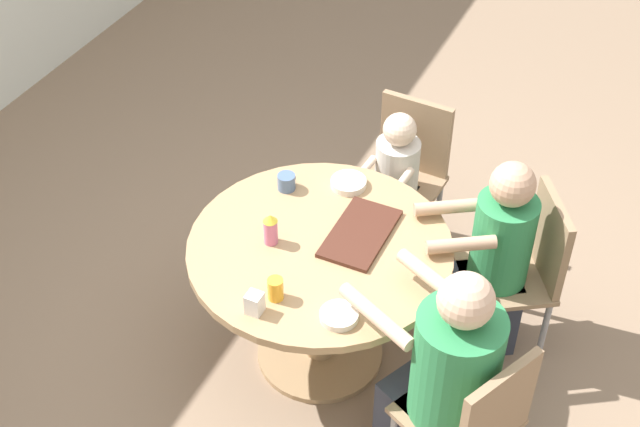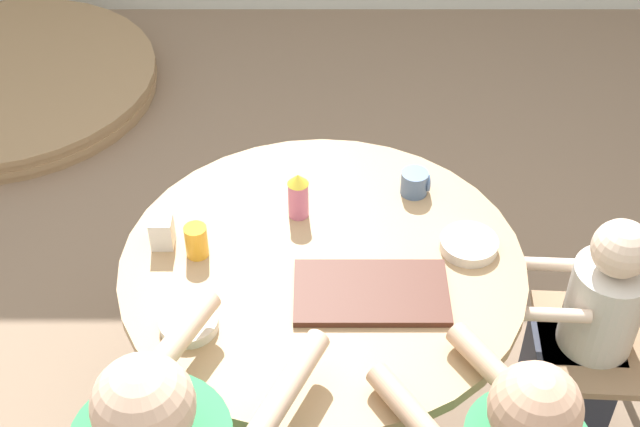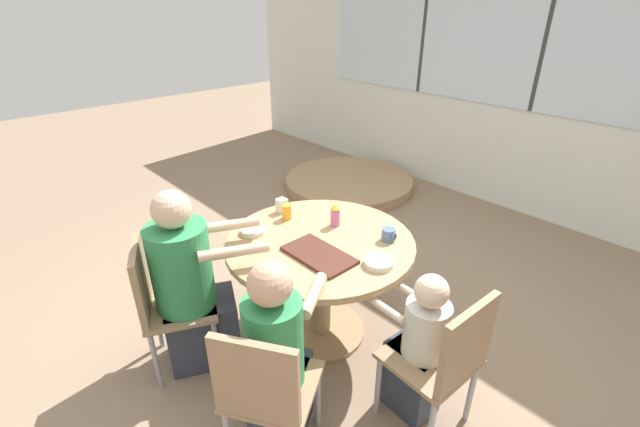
{
  "view_description": "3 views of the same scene",
  "coord_description": "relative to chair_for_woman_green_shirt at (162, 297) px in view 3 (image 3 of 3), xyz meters",
  "views": [
    {
      "loc": [
        -2.52,
        -1.18,
        3.34
      ],
      "look_at": [
        0.0,
        0.0,
        0.9
      ],
      "focal_mm": 50.0,
      "sensor_mm": 36.0,
      "label": 1
    },
    {
      "loc": [
        -0.01,
        -1.8,
        2.49
      ],
      "look_at": [
        0.0,
        0.0,
        0.9
      ],
      "focal_mm": 50.0,
      "sensor_mm": 36.0,
      "label": 2
    },
    {
      "loc": [
        1.64,
        -1.52,
        2.04
      ],
      "look_at": [
        0.0,
        0.0,
        0.9
      ],
      "focal_mm": 24.0,
      "sensor_mm": 36.0,
      "label": 3
    }
  ],
  "objects": [
    {
      "name": "person_toddler",
      "position": [
        1.2,
        0.81,
        -0.09
      ],
      "size": [
        0.43,
        0.25,
        0.89
      ],
      "rotation": [
        0.0,
        0.0,
        1.52
      ],
      "color": "#333847",
      "rests_on": "ground_plane"
    },
    {
      "name": "ground_plane",
      "position": [
        0.41,
        0.85,
        -0.5
      ],
      "size": [
        16.0,
        16.0,
        0.0
      ],
      "primitive_type": "plane",
      "color": "#8C725B"
    },
    {
      "name": "chair_for_toddler",
      "position": [
        1.36,
        0.8,
        0.0
      ],
      "size": [
        0.42,
        0.42,
        0.85
      ],
      "rotation": [
        0.0,
        0.0,
        1.52
      ],
      "color": "#937556",
      "rests_on": "ground_plane"
    },
    {
      "name": "sippy_cup",
      "position": [
        0.34,
        1.05,
        0.29
      ],
      "size": [
        0.06,
        0.06,
        0.15
      ],
      "color": "#CC668C",
      "rests_on": "dining_table"
    },
    {
      "name": "milk_carton_small",
      "position": [
        -0.05,
        0.92,
        0.26
      ],
      "size": [
        0.06,
        0.06,
        0.09
      ],
      "color": "silver",
      "rests_on": "dining_table"
    },
    {
      "name": "chair_for_woman_green_shirt",
      "position": [
        0.0,
        0.0,
        0.0
      ],
      "size": [
        0.53,
        0.53,
        0.85
      ],
      "rotation": [
        0.0,
        0.0,
        -0.45
      ],
      "color": "#937556",
      "rests_on": "ground_plane"
    },
    {
      "name": "juice_glass",
      "position": [
        0.06,
        0.88,
        0.27
      ],
      "size": [
        0.07,
        0.07,
        0.1
      ],
      "color": "gold",
      "rests_on": "dining_table"
    },
    {
      "name": "coffee_mug",
      "position": [
        0.7,
        1.16,
        0.25
      ],
      "size": [
        0.09,
        0.08,
        0.08
      ],
      "color": "slate",
      "rests_on": "dining_table"
    },
    {
      "name": "bowl_white_shallow",
      "position": [
        0.06,
        0.61,
        0.23
      ],
      "size": [
        0.15,
        0.15,
        0.03
      ],
      "color": "silver",
      "rests_on": "dining_table"
    },
    {
      "name": "person_man_blue_shirt",
      "position": [
        0.83,
        0.19,
        -0.01
      ],
      "size": [
        0.49,
        0.56,
        1.07
      ],
      "rotation": [
        0.0,
        0.0,
        0.56
      ],
      "color": "#333847",
      "rests_on": "ground_plane"
    },
    {
      "name": "bowl_cereal",
      "position": [
        0.83,
        0.9,
        0.23
      ],
      "size": [
        0.17,
        0.17,
        0.03
      ],
      "color": "silver",
      "rests_on": "dining_table"
    },
    {
      "name": "folded_table_stack",
      "position": [
        -1.16,
        2.78,
        -0.44
      ],
      "size": [
        1.5,
        1.5,
        0.12
      ],
      "color": "tan",
      "rests_on": "ground_plane"
    },
    {
      "name": "wall_back_with_windows",
      "position": [
        0.41,
        3.66,
        0.93
      ],
      "size": [
        8.4,
        0.08,
        2.8
      ],
      "color": "silver",
      "rests_on": "ground_plane"
    },
    {
      "name": "chair_for_man_blue_shirt",
      "position": [
        0.92,
        0.05,
        0.0
      ],
      "size": [
        0.55,
        0.55,
        0.85
      ],
      "rotation": [
        0.0,
        0.0,
        0.56
      ],
      "color": "#937556",
      "rests_on": "ground_plane"
    },
    {
      "name": "food_tray_dark",
      "position": [
        0.54,
        0.72,
        0.23
      ],
      "size": [
        0.42,
        0.24,
        0.02
      ],
      "color": "#472319",
      "rests_on": "dining_table"
    },
    {
      "name": "person_woman_green_shirt",
      "position": [
        0.07,
        0.15,
        0.01
      ],
      "size": [
        0.57,
        0.7,
        1.15
      ],
      "rotation": [
        0.0,
        0.0,
        -0.45
      ],
      "color": "#333847",
      "rests_on": "ground_plane"
    },
    {
      "name": "dining_table",
      "position": [
        0.41,
        0.85,
        0.04
      ],
      "size": [
        1.15,
        1.15,
        0.72
      ],
      "color": "tan",
      "rests_on": "ground_plane"
    }
  ]
}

